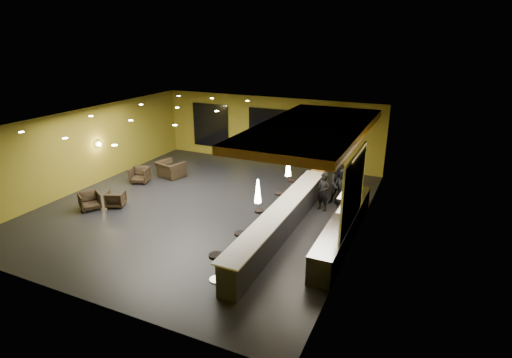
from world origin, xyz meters
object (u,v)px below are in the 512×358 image
at_px(staff_a, 323,192).
at_px(bar_stool_4, 292,186).
at_px(pendant_0, 258,191).
at_px(bar_stool_3, 279,199).
at_px(pendant_1, 288,166).
at_px(bar_stool_0, 216,264).
at_px(bar_counter, 282,221).
at_px(column, 321,152).
at_px(armchair_b, 116,199).
at_px(armchair_c, 140,175).
at_px(prep_counter, 343,228).
at_px(bar_stool_2, 259,217).
at_px(armchair_a, 90,201).
at_px(bar_stool_1, 240,240).
at_px(armchair_d, 170,169).
at_px(pendant_2, 310,148).
at_px(staff_b, 340,184).
at_px(staff_c, 343,187).

xyz_separation_m(staff_a, bar_stool_4, (-1.52, 0.71, -0.26)).
height_order(pendant_0, bar_stool_3, pendant_0).
xyz_separation_m(pendant_1, bar_stool_0, (-0.69, -3.78, -1.82)).
bearing_deg(bar_stool_4, bar_counter, -76.37).
height_order(column, armchair_b, column).
height_order(armchair_c, bar_stool_0, bar_stool_0).
xyz_separation_m(column, bar_stool_4, (-0.80, -1.31, -1.23)).
xyz_separation_m(prep_counter, bar_stool_2, (-2.89, -0.40, 0.03)).
height_order(prep_counter, bar_stool_4, prep_counter).
xyz_separation_m(armchair_a, bar_stool_1, (6.94, -0.62, 0.14)).
bearing_deg(armchair_d, bar_counter, 169.70).
bearing_deg(pendant_0, pendant_2, 90.00).
bearing_deg(staff_b, staff_a, -131.22).
bearing_deg(pendant_1, staff_c, 64.37).
distance_m(pendant_0, bar_stool_4, 5.66).
relative_size(staff_c, armchair_d, 1.35).
bearing_deg(staff_c, bar_stool_2, -136.21).
relative_size(bar_counter, bar_stool_4, 9.89).
xyz_separation_m(bar_counter, pendant_0, (0.00, -2.00, 1.85)).
xyz_separation_m(pendant_1, armchair_d, (-7.02, 2.82, -1.96)).
bearing_deg(bar_counter, bar_stool_3, 114.01).
bearing_deg(staff_b, armchair_a, -166.33).
relative_size(staff_b, armchair_c, 2.17).
height_order(pendant_1, armchair_d, pendant_1).
distance_m(bar_counter, pendant_2, 3.52).
bearing_deg(staff_c, bar_counter, -123.40).
bearing_deg(prep_counter, armchair_c, 170.81).
relative_size(bar_counter, pendant_0, 11.43).
relative_size(column, armchair_c, 4.38).
relative_size(pendant_2, bar_stool_0, 0.85).
xyz_separation_m(staff_a, armchair_b, (-7.64, -3.07, -0.46)).
distance_m(armchair_a, armchair_c, 3.22).
bearing_deg(armchair_a, bar_stool_3, -35.41).
height_order(bar_counter, staff_c, staff_c).
xyz_separation_m(staff_b, bar_stool_1, (-1.88, -5.15, -0.39)).
bearing_deg(bar_stool_3, armchair_b, -159.65).
relative_size(armchair_a, bar_stool_2, 1.04).
bearing_deg(staff_a, column, 132.12).
bearing_deg(pendant_0, staff_a, 81.01).
xyz_separation_m(armchair_a, armchair_b, (0.74, 0.63, -0.02)).
distance_m(pendant_2, armchair_a, 8.92).
height_order(armchair_c, bar_stool_2, armchair_c).
distance_m(pendant_0, pendant_2, 5.00).
xyz_separation_m(staff_c, armchair_c, (-9.19, -1.20, -0.44)).
bearing_deg(pendant_1, bar_stool_0, -100.36).
bearing_deg(bar_stool_3, prep_counter, -24.60).
bearing_deg(armchair_a, column, -21.54).
relative_size(armchair_b, armchair_d, 0.59).
xyz_separation_m(pendant_0, staff_c, (1.34, 5.30, -1.55)).
distance_m(staff_c, bar_stool_1, 5.45).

